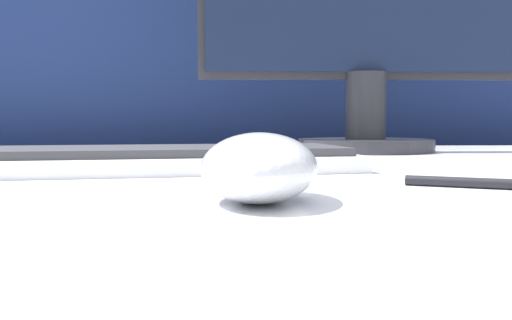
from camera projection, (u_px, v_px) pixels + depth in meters
partition_panel at (230, 190)px, 1.32m from camera, size 5.00×0.03×1.28m
computer_mouse_near at (258, 167)px, 0.37m from camera, size 0.08×0.13×0.04m
keyboard at (141, 160)px, 0.60m from camera, size 0.45×0.22×0.02m
pen at (507, 184)px, 0.44m from camera, size 0.13×0.07×0.01m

